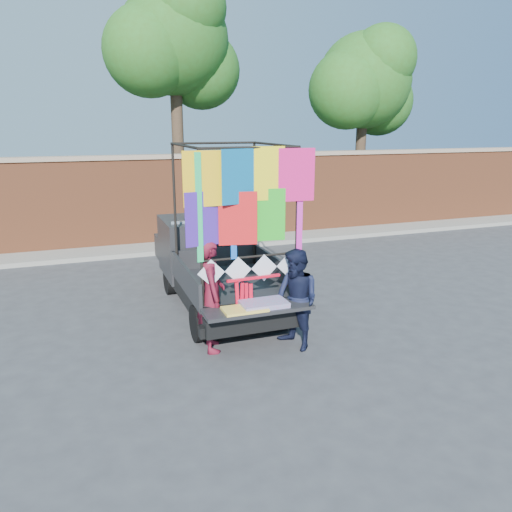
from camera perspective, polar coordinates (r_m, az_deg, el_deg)
name	(u,v)px	position (r m, az deg, el deg)	size (l,w,h in m)	color
ground	(223,336)	(8.48, -3.77, -9.13)	(90.00, 90.00, 0.00)	#38383A
brick_wall	(154,200)	(14.76, -11.57, 6.31)	(30.00, 0.45, 2.61)	#9A4E2C
curb	(160,248)	(14.32, -10.88, 0.92)	(30.00, 1.20, 0.12)	gray
tree_mid	(175,45)	(16.05, -9.19, 22.75)	(4.20, 3.30, 7.73)	#38281C
tree_right	(366,84)	(18.36, 12.43, 18.61)	(4.20, 3.30, 6.62)	#38281C
pickup_truck	(211,260)	(10.05, -5.21, -0.52)	(1.98, 4.97, 3.13)	black
woman	(211,294)	(7.72, -5.18, -4.39)	(0.66, 0.43, 1.81)	maroon
man	(296,300)	(7.79, 4.64, -5.03)	(0.77, 0.60, 1.59)	black
streamer_bundle	(248,290)	(7.64, -0.90, -3.89)	(0.87, 0.09, 0.61)	red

